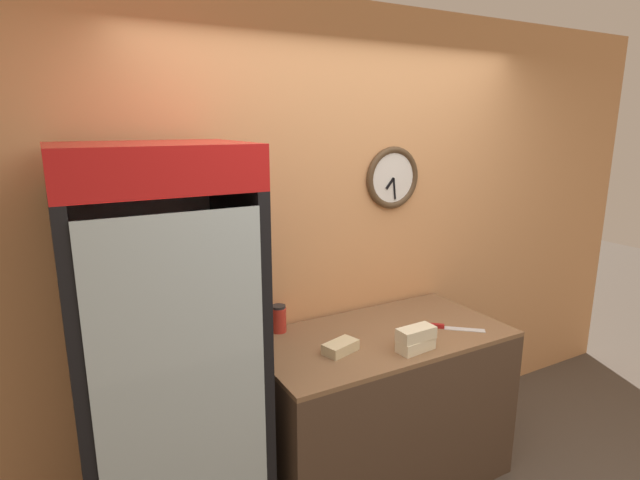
{
  "coord_description": "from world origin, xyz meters",
  "views": [
    {
      "loc": [
        -1.55,
        -1.16,
        2.05
      ],
      "look_at": [
        -0.36,
        0.98,
        1.46
      ],
      "focal_mm": 28.0,
      "sensor_mm": 36.0,
      "label": 1
    }
  ],
  "objects_px": {
    "beverage_cooler": "(161,345)",
    "condiment_jar": "(279,319)",
    "sandwich_stack_bottom": "(416,345)",
    "chefs_knife": "(447,327)",
    "sandwich_flat_left": "(341,347)",
    "sandwich_stack_middle": "(416,333)"
  },
  "relations": [
    {
      "from": "chefs_knife",
      "to": "condiment_jar",
      "type": "height_order",
      "value": "condiment_jar"
    },
    {
      "from": "sandwich_stack_middle",
      "to": "chefs_knife",
      "type": "bearing_deg",
      "value": 21.17
    },
    {
      "from": "chefs_knife",
      "to": "sandwich_stack_middle",
      "type": "bearing_deg",
      "value": -158.83
    },
    {
      "from": "condiment_jar",
      "to": "beverage_cooler",
      "type": "bearing_deg",
      "value": -160.84
    },
    {
      "from": "sandwich_stack_bottom",
      "to": "sandwich_stack_middle",
      "type": "xyz_separation_m",
      "value": [
        -0.0,
        0.0,
        0.06
      ]
    },
    {
      "from": "sandwich_stack_bottom",
      "to": "chefs_knife",
      "type": "bearing_deg",
      "value": 21.17
    },
    {
      "from": "sandwich_flat_left",
      "to": "sandwich_stack_middle",
      "type": "bearing_deg",
      "value": -25.98
    },
    {
      "from": "beverage_cooler",
      "to": "condiment_jar",
      "type": "relative_size",
      "value": 12.79
    },
    {
      "from": "sandwich_flat_left",
      "to": "chefs_knife",
      "type": "distance_m",
      "value": 0.69
    },
    {
      "from": "sandwich_stack_middle",
      "to": "condiment_jar",
      "type": "distance_m",
      "value": 0.76
    },
    {
      "from": "sandwich_stack_bottom",
      "to": "sandwich_flat_left",
      "type": "xyz_separation_m",
      "value": [
        -0.35,
        0.17,
        -0.0
      ]
    },
    {
      "from": "beverage_cooler",
      "to": "sandwich_stack_bottom",
      "type": "distance_m",
      "value": 1.25
    },
    {
      "from": "beverage_cooler",
      "to": "sandwich_flat_left",
      "type": "relative_size",
      "value": 9.64
    },
    {
      "from": "chefs_knife",
      "to": "sandwich_flat_left",
      "type": "bearing_deg",
      "value": 176.83
    },
    {
      "from": "beverage_cooler",
      "to": "sandwich_stack_middle",
      "type": "height_order",
      "value": "beverage_cooler"
    },
    {
      "from": "sandwich_stack_bottom",
      "to": "beverage_cooler",
      "type": "bearing_deg",
      "value": 164.99
    },
    {
      "from": "beverage_cooler",
      "to": "chefs_knife",
      "type": "xyz_separation_m",
      "value": [
        1.53,
        -0.19,
        -0.16
      ]
    },
    {
      "from": "sandwich_stack_middle",
      "to": "chefs_knife",
      "type": "relative_size",
      "value": 0.76
    },
    {
      "from": "sandwich_stack_bottom",
      "to": "sandwich_stack_middle",
      "type": "distance_m",
      "value": 0.06
    },
    {
      "from": "sandwich_flat_left",
      "to": "condiment_jar",
      "type": "bearing_deg",
      "value": 113.25
    },
    {
      "from": "beverage_cooler",
      "to": "sandwich_flat_left",
      "type": "distance_m",
      "value": 0.87
    },
    {
      "from": "beverage_cooler",
      "to": "sandwich_stack_middle",
      "type": "xyz_separation_m",
      "value": [
        1.2,
        -0.32,
        -0.08
      ]
    }
  ]
}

